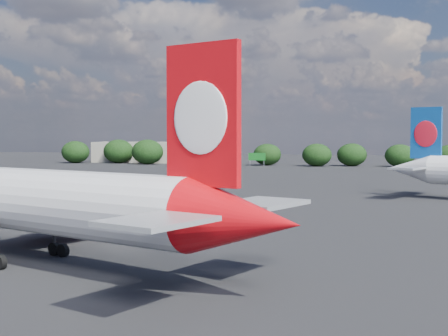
# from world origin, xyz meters

# --- Properties ---
(ground) EXTENTS (500.00, 500.00, 0.00)m
(ground) POSITION_xyz_m (0.00, 60.00, 0.00)
(ground) COLOR black
(ground) RESTS_ON ground
(qantas_airliner) EXTENTS (49.56, 47.62, 16.63)m
(qantas_airliner) POSITION_xyz_m (-1.13, 9.97, 5.07)
(qantas_airliner) COLOR white
(qantas_airliner) RESTS_ON ground
(terminal_building) EXTENTS (42.00, 16.00, 8.00)m
(terminal_building) POSITION_xyz_m (-65.00, 192.00, 4.00)
(terminal_building) COLOR gray
(terminal_building) RESTS_ON ground
(highway_sign) EXTENTS (6.00, 0.30, 4.50)m
(highway_sign) POSITION_xyz_m (-18.00, 176.00, 3.13)
(highway_sign) COLOR #125C1A
(highway_sign) RESTS_ON ground
(billboard_yellow) EXTENTS (5.00, 0.30, 5.50)m
(billboard_yellow) POSITION_xyz_m (12.00, 182.00, 3.87)
(billboard_yellow) COLOR yellow
(billboard_yellow) RESTS_ON ground
(horizon_treeline) EXTENTS (204.03, 15.56, 9.11)m
(horizon_treeline) POSITION_xyz_m (-8.01, 179.48, 4.05)
(horizon_treeline) COLOR black
(horizon_treeline) RESTS_ON ground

